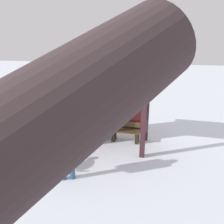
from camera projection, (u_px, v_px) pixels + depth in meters
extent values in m
plane|color=white|center=(108.00, 143.00, 7.46)|extent=(60.00, 60.00, 0.00)
cube|color=#381E23|center=(65.00, 116.00, 6.81)|extent=(0.15, 0.15, 2.28)
cube|color=#381E23|center=(143.00, 123.00, 6.24)|extent=(0.15, 0.15, 2.28)
cube|color=#381E23|center=(80.00, 105.00, 7.97)|extent=(0.15, 0.15, 2.28)
cube|color=#381E23|center=(147.00, 110.00, 7.40)|extent=(0.15, 0.15, 2.28)
cube|color=#34261A|center=(107.00, 79.00, 6.74)|extent=(3.04, 1.75, 0.07)
cube|color=maroon|center=(112.00, 103.00, 7.63)|extent=(2.40, 0.08, 1.73)
cube|color=#381E23|center=(112.00, 127.00, 7.90)|extent=(2.40, 0.06, 0.08)
cube|color=maroon|center=(75.00, 104.00, 7.54)|extent=(0.08, 0.69, 1.73)
cube|color=#522C2B|center=(95.00, 126.00, 7.75)|extent=(1.05, 0.34, 0.04)
cube|color=#522C2B|center=(96.00, 120.00, 7.83)|extent=(1.00, 0.04, 0.20)
cube|color=black|center=(106.00, 133.00, 7.73)|extent=(0.12, 0.29, 0.45)
cube|color=black|center=(85.00, 131.00, 7.92)|extent=(0.12, 0.29, 0.45)
cube|color=#47371D|center=(126.00, 131.00, 7.51)|extent=(1.05, 0.40, 0.04)
cube|color=#47371D|center=(127.00, 124.00, 7.61)|extent=(1.00, 0.04, 0.20)
cube|color=black|center=(137.00, 137.00, 7.48)|extent=(0.12, 0.34, 0.38)
cube|color=black|center=(114.00, 135.00, 7.67)|extent=(0.12, 0.34, 0.38)
cube|color=#956443|center=(66.00, 141.00, 5.19)|extent=(0.47, 0.33, 0.63)
sphere|color=tan|center=(64.00, 125.00, 5.05)|extent=(0.21, 0.21, 0.21)
cylinder|color=#2E5177|center=(72.00, 165.00, 5.42)|extent=(0.16, 0.16, 0.79)
cylinder|color=#2E5177|center=(63.00, 166.00, 5.39)|extent=(0.16, 0.16, 0.79)
cylinder|color=#956443|center=(75.00, 144.00, 5.09)|extent=(0.10, 0.10, 0.56)
cylinder|color=#956443|center=(57.00, 140.00, 5.30)|extent=(0.10, 0.10, 0.56)
ellipsoid|color=#493D26|center=(56.00, 156.00, 5.81)|extent=(0.22, 0.59, 0.24)
sphere|color=#493D26|center=(62.00, 149.00, 6.12)|extent=(0.18, 0.18, 0.18)
cylinder|color=#493D26|center=(49.00, 162.00, 5.48)|extent=(0.05, 0.14, 0.19)
cylinder|color=#493D26|center=(62.00, 162.00, 6.05)|extent=(0.07, 0.07, 0.29)
cylinder|color=#493D26|center=(58.00, 161.00, 6.08)|extent=(0.07, 0.07, 0.29)
cylinder|color=#493D26|center=(55.00, 169.00, 5.71)|extent=(0.07, 0.07, 0.29)
cylinder|color=#493D26|center=(51.00, 168.00, 5.74)|extent=(0.07, 0.07, 0.29)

